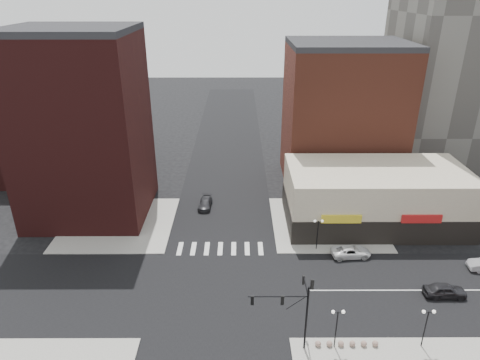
{
  "coord_description": "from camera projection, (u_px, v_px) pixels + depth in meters",
  "views": [
    {
      "loc": [
        2.25,
        -37.42,
        30.23
      ],
      "look_at": [
        2.39,
        4.99,
        11.0
      ],
      "focal_mm": 32.0,
      "sensor_mm": 36.0,
      "label": 1
    }
  ],
  "objects": [
    {
      "name": "building_nw",
      "position": [
        83.0,
        129.0,
        58.19
      ],
      "size": [
        16.0,
        15.0,
        25.0
      ],
      "primitive_type": "cube",
      "color": "#391312",
      "rests_on": "ground"
    },
    {
      "name": "bollard_row",
      "position": [
        347.0,
        344.0,
        39.14
      ],
      "size": [
        5.8,
        0.55,
        0.55
      ],
      "color": "#87675D",
      "rests_on": "sidewalk_se"
    },
    {
      "name": "street_lamp_ne",
      "position": [
        318.0,
        227.0,
        52.51
      ],
      "size": [
        1.22,
        0.32,
        4.16
      ],
      "color": "black",
      "rests_on": "sidewalk_ne"
    },
    {
      "name": "building_ne_midrise",
      "position": [
        342.0,
        117.0,
        68.93
      ],
      "size": [
        18.0,
        15.0,
        22.0
      ],
      "primitive_type": "cube",
      "color": "brown",
      "rests_on": "ground"
    },
    {
      "name": "building_nw_low",
      "position": [
        44.0,
        138.0,
        74.95
      ],
      "size": [
        20.0,
        18.0,
        12.0
      ],
      "primitive_type": "cube",
      "color": "#391312",
      "rests_on": "ground"
    },
    {
      "name": "road_ns",
      "position": [
        218.0,
        291.0,
        46.55
      ],
      "size": [
        14.0,
        200.0,
        0.02
      ],
      "primitive_type": "cube",
      "color": "black",
      "rests_on": "ground"
    },
    {
      "name": "street_lamp_se_b",
      "position": [
        427.0,
        319.0,
        37.96
      ],
      "size": [
        1.22,
        0.32,
        4.16
      ],
      "color": "black",
      "rests_on": "sidewalk_se"
    },
    {
      "name": "dark_sedan_north",
      "position": [
        205.0,
        203.0,
        63.94
      ],
      "size": [
        2.09,
        4.59,
        1.3
      ],
      "primitive_type": "imported",
      "rotation": [
        0.0,
        0.0,
        -0.06
      ],
      "color": "black",
      "rests_on": "ground"
    },
    {
      "name": "road_ew",
      "position": [
        218.0,
        291.0,
        46.55
      ],
      "size": [
        200.0,
        14.0,
        0.02
      ],
      "primitive_type": "cube",
      "color": "black",
      "rests_on": "ground"
    },
    {
      "name": "street_lamp_se_a",
      "position": [
        337.0,
        319.0,
        37.94
      ],
      "size": [
        1.22,
        0.32,
        4.16
      ],
      "color": "black",
      "rests_on": "sidewalk_se"
    },
    {
      "name": "white_suv",
      "position": [
        351.0,
        252.0,
        52.24
      ],
      "size": [
        4.97,
        2.63,
        1.33
      ],
      "primitive_type": "imported",
      "rotation": [
        0.0,
        0.0,
        1.66
      ],
      "color": "silver",
      "rests_on": "ground"
    },
    {
      "name": "dark_sedan_east",
      "position": [
        445.0,
        290.0,
        45.45
      ],
      "size": [
        4.46,
        1.84,
        1.51
      ],
      "primitive_type": "imported",
      "rotation": [
        0.0,
        0.0,
        1.56
      ],
      "color": "black",
      "rests_on": "ground"
    },
    {
      "name": "traffic_signal",
      "position": [
        296.0,
        303.0,
        37.39
      ],
      "size": [
        5.59,
        3.09,
        7.77
      ],
      "color": "black",
      "rests_on": "ground"
    },
    {
      "name": "sidewalk_nw",
      "position": [
        119.0,
        223.0,
        59.69
      ],
      "size": [
        15.0,
        15.0,
        0.12
      ],
      "primitive_type": "cube",
      "color": "gray",
      "rests_on": "ground"
    },
    {
      "name": "ground",
      "position": [
        218.0,
        291.0,
        46.55
      ],
      "size": [
        240.0,
        240.0,
        0.0
      ],
      "primitive_type": "plane",
      "color": "black",
      "rests_on": "ground"
    },
    {
      "name": "building_ne_row",
      "position": [
        375.0,
        201.0,
        58.91
      ],
      "size": [
        24.2,
        12.2,
        8.0
      ],
      "color": "beige",
      "rests_on": "ground"
    },
    {
      "name": "sidewalk_ne",
      "position": [
        326.0,
        223.0,
        59.78
      ],
      "size": [
        15.0,
        15.0,
        0.12
      ],
      "primitive_type": "cube",
      "color": "gray",
      "rests_on": "ground"
    }
  ]
}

